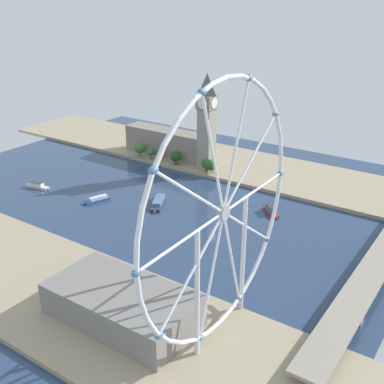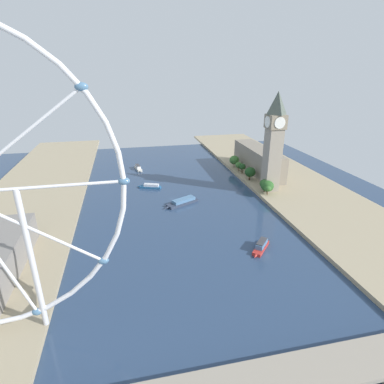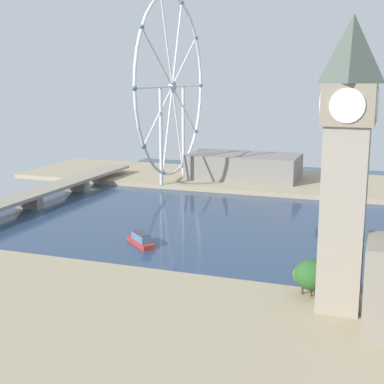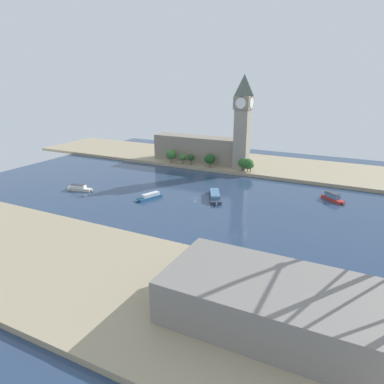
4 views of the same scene
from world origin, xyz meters
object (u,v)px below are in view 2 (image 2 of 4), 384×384
Objects in this scene: parliament_block at (258,160)px; tour_boat_1 at (261,246)px; clock_tower at (274,141)px; tour_boat_0 at (182,202)px; tour_boat_3 at (150,186)px; tour_boat_2 at (138,168)px.

tour_boat_1 is (61.38, 148.00, -13.98)m from parliament_block.
clock_tower reaches higher than tour_boat_0.
clock_tower reaches higher than tour_boat_3.
tour_boat_3 is (122.47, 19.03, -14.49)m from parliament_block.
tour_boat_2 is at bearing -100.23° from tour_boat_0.
tour_boat_2 reaches higher than tour_boat_3.
clock_tower reaches higher than tour_boat_2.
tour_boat_0 is (98.39, 64.46, -14.33)m from parliament_block.
tour_boat_0 is (86.79, 9.32, -48.08)m from clock_tower.
clock_tower is 3.52× the size of tour_boat_2.
tour_boat_3 is at bearing -88.79° from tour_boat_0.
tour_boat_1 is (49.77, 92.86, -47.73)m from clock_tower.
tour_boat_0 is 114.80m from tour_boat_2.
clock_tower is at bearing -177.37° from tour_boat_3.
clock_tower is 3.72× the size of tour_boat_3.
tour_boat_3 is (-8.49, 64.66, -0.21)m from tour_boat_2.
tour_boat_2 is (69.58, -193.63, -0.30)m from tour_boat_1.
parliament_block reaches higher than tour_boat_3.
parliament_block is 160.83m from tour_boat_1.
tour_boat_1 reaches higher than tour_boat_3.
parliament_block is 2.81× the size of tour_boat_0.
tour_boat_1 is at bearing 87.19° from tour_boat_0.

